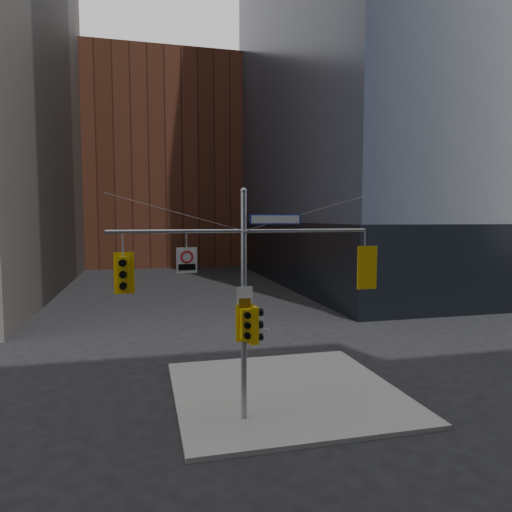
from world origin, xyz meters
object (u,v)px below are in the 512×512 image
traffic_light_east_arm (364,267)px  street_sign_blade (275,219)px  signal_assembly (244,283)px  traffic_light_pole_front (246,324)px  traffic_light_pole_side (254,325)px  traffic_light_west_arm (124,274)px  regulatory_sign_arm (187,259)px

traffic_light_east_arm → street_sign_blade: bearing=1.5°
signal_assembly → traffic_light_pole_front: signal_assembly is taller
traffic_light_pole_side → traffic_light_pole_front: 0.45m
traffic_light_pole_side → traffic_light_west_arm: bearing=82.2°
traffic_light_pole_front → street_sign_blade: 3.32m
traffic_light_west_arm → traffic_light_east_arm: 7.54m
signal_assembly → traffic_light_pole_side: signal_assembly is taller
traffic_light_west_arm → traffic_light_east_arm: traffic_light_east_arm is taller
traffic_light_east_arm → street_sign_blade: street_sign_blade is taller
street_sign_blade → regulatory_sign_arm: street_sign_blade is taller
traffic_light_west_arm → street_sign_blade: street_sign_blade is taller
traffic_light_pole_side → traffic_light_pole_front: bearing=122.7°
signal_assembly → traffic_light_pole_side: 1.37m
traffic_light_pole_side → traffic_light_pole_front: traffic_light_pole_front is taller
signal_assembly → street_sign_blade: 2.17m
street_sign_blade → regulatory_sign_arm: 2.96m
signal_assembly → traffic_light_west_arm: signal_assembly is taller
traffic_light_east_arm → regulatory_sign_arm: 5.75m
traffic_light_pole_front → regulatory_sign_arm: (-1.72, 0.25, 1.97)m
signal_assembly → traffic_light_pole_front: size_ratio=6.96×
regulatory_sign_arm → traffic_light_pole_side: bearing=-3.7°
traffic_light_pole_front → street_sign_blade: size_ratio=0.71×
traffic_light_west_arm → traffic_light_pole_side: (3.85, 0.00, -1.71)m
traffic_light_pole_side → regulatory_sign_arm: 2.93m
traffic_light_east_arm → traffic_light_pole_front: 4.34m
traffic_light_pole_front → regulatory_sign_arm: bearing=170.0°
traffic_light_west_arm → signal_assembly: bearing=2.7°
traffic_light_east_arm → traffic_light_pole_front: size_ratio=1.21×
signal_assembly → street_sign_blade: bearing=0.2°
traffic_light_east_arm → street_sign_blade: size_ratio=0.86×
signal_assembly → traffic_light_west_arm: 3.54m
traffic_light_pole_side → traffic_light_east_arm: bearing=-98.0°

